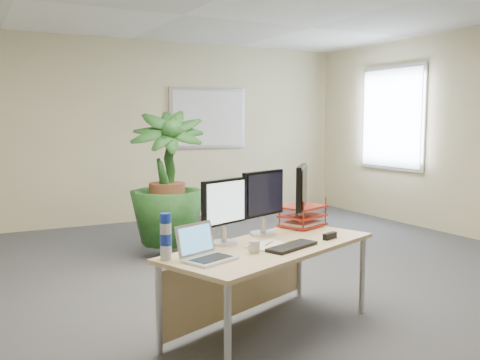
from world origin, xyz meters
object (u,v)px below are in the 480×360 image
floor_plant (167,190)px  monitor_right (263,198)px  desk (261,261)px  laptop (204,250)px  monitor_left (224,207)px

floor_plant → monitor_right: (0.02, -2.08, 0.18)m
desk → floor_plant: 2.32m
desk → floor_plant: bearing=86.8°
monitor_right → laptop: 0.86m
desk → laptop: (-0.55, -0.22, 0.19)m
monitor_right → laptop: (-0.70, -0.45, -0.23)m
desk → monitor_left: monitor_left is taller
monitor_left → floor_plant: bearing=80.3°
monitor_left → monitor_right: 0.42m
laptop → floor_plant: bearing=75.0°
monitor_right → desk: bearing=-123.0°
monitor_right → monitor_left: bearing=-161.5°
desk → monitor_left: (-0.25, 0.10, 0.40)m
floor_plant → monitor_left: floor_plant is taller
monitor_left → monitor_right: monitor_right is taller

